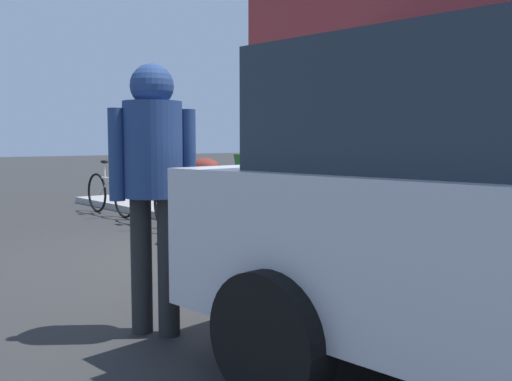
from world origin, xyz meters
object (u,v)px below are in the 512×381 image
at_px(touring_motorcycle, 227,198).
at_px(second_bicycle_by_cafe, 110,193).
at_px(pedestrian_walking, 153,166).
at_px(sandwich_board_sign, 256,186).
at_px(parked_bicycle, 151,200).

relative_size(touring_motorcycle, second_bicycle_by_cafe, 1.25).
height_order(pedestrian_walking, second_bicycle_by_cafe, pedestrian_walking).
distance_m(sandwich_board_sign, second_bicycle_by_cafe, 2.78).
xyz_separation_m(pedestrian_walking, second_bicycle_by_cafe, (-5.69, 2.45, -0.73)).
distance_m(parked_bicycle, pedestrian_walking, 4.81).
height_order(touring_motorcycle, second_bicycle_by_cafe, touring_motorcycle).
height_order(pedestrian_walking, sandwich_board_sign, pedestrian_walking).
bearing_deg(parked_bicycle, touring_motorcycle, -5.25).
bearing_deg(touring_motorcycle, parked_bicycle, 174.75).
height_order(parked_bicycle, sandwich_board_sign, sandwich_board_sign).
bearing_deg(pedestrian_walking, touring_motorcycle, 133.33).
height_order(touring_motorcycle, pedestrian_walking, pedestrian_walking).
relative_size(pedestrian_walking, sandwich_board_sign, 1.86).
distance_m(parked_bicycle, second_bicycle_by_cafe, 1.55).
xyz_separation_m(parked_bicycle, sandwich_board_sign, (0.99, 1.22, 0.21)).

